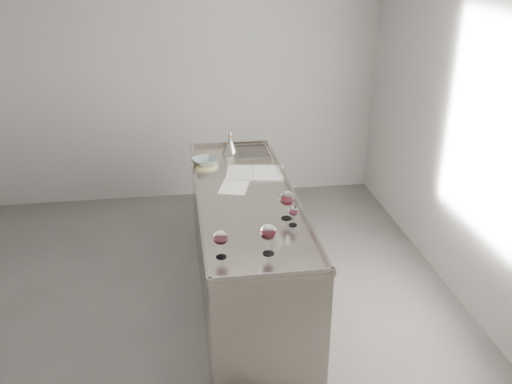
{
  "coord_description": "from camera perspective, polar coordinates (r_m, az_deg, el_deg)",
  "views": [
    {
      "loc": [
        -0.01,
        -3.7,
        2.75
      ],
      "look_at": [
        0.56,
        0.17,
        1.02
      ],
      "focal_mm": 40.0,
      "sensor_mm": 36.0,
      "label": 1
    }
  ],
  "objects": [
    {
      "name": "wine_glass_left",
      "position": [
        3.52,
        -3.55,
        -4.63
      ],
      "size": [
        0.1,
        0.1,
        0.19
      ],
      "rotation": [
        0.0,
        0.0,
        -0.24
      ],
      "color": "white",
      "rests_on": "counter"
    },
    {
      "name": "room_shell",
      "position": [
        3.94,
        -7.73,
        3.6
      ],
      "size": [
        4.54,
        5.04,
        2.84
      ],
      "color": "#54514F",
      "rests_on": "ground"
    },
    {
      "name": "wine_glass_middle",
      "position": [
        3.55,
        1.26,
        -4.1
      ],
      "size": [
        0.11,
        0.11,
        0.21
      ],
      "rotation": [
        0.0,
        0.0,
        -0.01
      ],
      "color": "white",
      "rests_on": "counter"
    },
    {
      "name": "wine_funnel",
      "position": [
        5.26,
        -2.59,
        4.53
      ],
      "size": [
        0.16,
        0.16,
        0.23
      ],
      "rotation": [
        0.0,
        0.0,
        0.02
      ],
      "color": "#ACA499",
      "rests_on": "counter"
    },
    {
      "name": "notebook",
      "position": [
        4.83,
        -0.1,
        1.94
      ],
      "size": [
        0.53,
        0.41,
        0.02
      ],
      "rotation": [
        0.0,
        0.0,
        -0.16
      ],
      "color": "white",
      "rests_on": "counter"
    },
    {
      "name": "wine_glass_small",
      "position": [
        3.92,
        3.74,
        -1.94
      ],
      "size": [
        0.07,
        0.07,
        0.15
      ],
      "rotation": [
        0.0,
        0.0,
        -0.43
      ],
      "color": "white",
      "rests_on": "counter"
    },
    {
      "name": "wine_glass_right",
      "position": [
        4.0,
        3.12,
        -0.69
      ],
      "size": [
        0.11,
        0.11,
        0.21
      ],
      "rotation": [
        0.0,
        0.0,
        0.1
      ],
      "color": "white",
      "rests_on": "counter"
    },
    {
      "name": "loose_paper_top",
      "position": [
        4.57,
        -2.19,
        0.53
      ],
      "size": [
        0.29,
        0.35,
        0.0
      ],
      "primitive_type": "cube",
      "rotation": [
        0.0,
        0.0,
        -0.28
      ],
      "color": "silver",
      "rests_on": "counter"
    },
    {
      "name": "ceramic_bowl",
      "position": [
        4.99,
        -5.14,
        3.08
      ],
      "size": [
        0.27,
        0.27,
        0.05
      ],
      "primitive_type": "imported",
      "rotation": [
        0.0,
        0.0,
        0.35
      ],
      "color": "gray",
      "rests_on": "trivet"
    },
    {
      "name": "counter",
      "position": [
        4.63,
        -0.97,
        -5.58
      ],
      "size": [
        0.77,
        2.42,
        0.97
      ],
      "color": "#9F978E",
      "rests_on": "ground"
    },
    {
      "name": "trivet",
      "position": [
        5.01,
        -5.13,
        2.69
      ],
      "size": [
        0.3,
        0.3,
        0.02
      ],
      "primitive_type": "cylinder",
      "rotation": [
        0.0,
        0.0,
        0.33
      ],
      "color": "#C4BB7E",
      "rests_on": "counter"
    }
  ]
}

